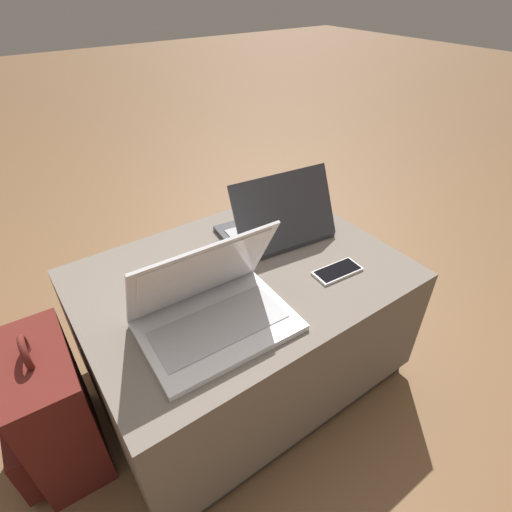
# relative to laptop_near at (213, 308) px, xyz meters

# --- Properties ---
(ground_plane) EXTENTS (14.00, 14.00, 0.00)m
(ground_plane) POSITION_rel_laptop_near_xyz_m (0.16, 0.12, -0.48)
(ground_plane) COLOR brown
(ottoman) EXTENTS (0.90, 0.66, 0.43)m
(ottoman) POSITION_rel_laptop_near_xyz_m (0.16, 0.12, -0.26)
(ottoman) COLOR #3D3832
(ottoman) RESTS_ON ground_plane
(laptop_near) EXTENTS (0.37, 0.26, 0.24)m
(laptop_near) POSITION_rel_laptop_near_xyz_m (0.00, 0.00, 0.00)
(laptop_near) COLOR silver
(laptop_near) RESTS_ON ottoman
(laptop_far) EXTENTS (0.35, 0.26, 0.22)m
(laptop_far) POSITION_rel_laptop_near_xyz_m (0.36, 0.21, -0.00)
(laptop_far) COLOR #333338
(laptop_far) RESTS_ON ottoman
(cell_phone) EXTENTS (0.14, 0.07, 0.01)m
(cell_phone) POSITION_rel_laptop_near_xyz_m (0.39, -0.03, -0.04)
(cell_phone) COLOR white
(cell_phone) RESTS_ON ottoman
(backpack) EXTENTS (0.22, 0.31, 0.46)m
(backpack) POSITION_rel_laptop_near_xyz_m (-0.40, 0.18, -0.29)
(backpack) COLOR #5B1E19
(backpack) RESTS_ON ground_plane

